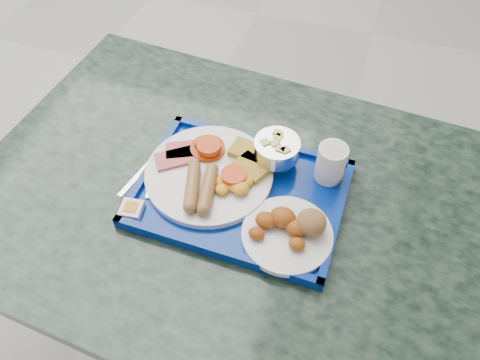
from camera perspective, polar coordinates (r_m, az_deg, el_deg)
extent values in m
plane|color=gray|center=(2.61, -17.07, 13.83)|extent=(6.00, 6.00, 0.00)
cylinder|color=gray|center=(1.60, 0.61, -17.62)|extent=(0.54, 0.54, 0.03)
cylinder|color=gray|center=(1.28, 0.74, -12.12)|extent=(0.11, 0.11, 0.66)
cube|color=black|center=(0.98, 0.95, -3.00)|extent=(1.23, 0.87, 0.04)
cube|color=navy|center=(0.96, 0.00, -1.74)|extent=(0.42, 0.32, 0.01)
cube|color=navy|center=(1.04, 2.64, 4.74)|extent=(0.42, 0.03, 0.01)
cube|color=navy|center=(0.88, -3.16, -8.45)|extent=(0.42, 0.03, 0.01)
cube|color=navy|center=(0.93, 11.77, -4.49)|extent=(0.02, 0.31, 0.01)
cube|color=navy|center=(1.01, -10.82, 1.72)|extent=(0.02, 0.31, 0.01)
cylinder|color=silver|center=(0.98, -3.78, 0.77)|extent=(0.27, 0.27, 0.01)
cube|color=#D3545C|center=(1.01, -6.46, 3.69)|extent=(0.10, 0.08, 0.01)
cube|color=#D3545C|center=(1.00, -7.73, 2.69)|extent=(0.10, 0.09, 0.01)
cylinder|color=#B13407|center=(1.01, -3.97, 3.87)|extent=(0.07, 0.07, 0.01)
sphere|color=#B13407|center=(1.01, -4.64, 4.40)|extent=(0.01, 0.01, 0.01)
sphere|color=#B13407|center=(1.01, -3.48, 4.14)|extent=(0.01, 0.01, 0.01)
sphere|color=#B13407|center=(1.00, -3.12, 3.83)|extent=(0.01, 0.01, 0.01)
sphere|color=#B13407|center=(1.01, -3.42, 4.30)|extent=(0.01, 0.01, 0.01)
sphere|color=#B13407|center=(1.00, -2.69, 3.88)|extent=(0.01, 0.01, 0.01)
sphere|color=#B13407|center=(1.01, -2.70, 4.78)|extent=(0.01, 0.01, 0.01)
sphere|color=#B13407|center=(0.99, -3.92, 2.98)|extent=(0.01, 0.01, 0.01)
sphere|color=#B13407|center=(1.01, -5.28, 4.26)|extent=(0.01, 0.01, 0.01)
sphere|color=#B13407|center=(1.00, -2.59, 3.97)|extent=(0.01, 0.01, 0.01)
sphere|color=#B13407|center=(0.99, -4.68, 3.23)|extent=(0.01, 0.01, 0.01)
sphere|color=#B13407|center=(1.01, -5.08, 4.01)|extent=(0.01, 0.01, 0.01)
cube|color=#B9902E|center=(1.00, 0.89, 3.55)|extent=(0.08, 0.06, 0.01)
cube|color=#B9902E|center=(0.97, 1.39, 1.57)|extent=(0.09, 0.08, 0.01)
cylinder|color=brown|center=(0.94, -5.85, -0.73)|extent=(0.05, 0.11, 0.03)
cylinder|color=brown|center=(0.93, -3.94, -1.02)|extent=(0.04, 0.10, 0.03)
ellipsoid|color=gold|center=(0.93, -0.01, -0.92)|extent=(0.04, 0.04, 0.02)
ellipsoid|color=gold|center=(0.93, -0.12, -0.83)|extent=(0.04, 0.04, 0.02)
ellipsoid|color=gold|center=(0.95, -2.47, -0.16)|extent=(0.02, 0.02, 0.01)
ellipsoid|color=gold|center=(0.96, -0.98, 0.72)|extent=(0.03, 0.03, 0.02)
ellipsoid|color=gold|center=(0.93, -2.21, -1.13)|extent=(0.03, 0.03, 0.02)
ellipsoid|color=gold|center=(0.94, -1.04, -0.71)|extent=(0.03, 0.03, 0.02)
ellipsoid|color=gold|center=(0.95, -0.70, 0.62)|extent=(0.03, 0.03, 0.02)
ellipsoid|color=gold|center=(0.94, 0.80, -0.17)|extent=(0.03, 0.03, 0.02)
cylinder|color=#BD2605|center=(1.00, -3.83, 4.08)|extent=(0.05, 0.05, 0.01)
cylinder|color=#BD2605|center=(0.94, -0.78, 0.53)|extent=(0.05, 0.05, 0.01)
cylinder|color=silver|center=(0.90, 5.75, -6.66)|extent=(0.17, 0.17, 0.01)
ellipsoid|color=#9A4712|center=(0.87, 6.93, -7.76)|extent=(0.03, 0.03, 0.02)
ellipsoid|color=#9A4712|center=(0.88, 6.86, -5.84)|extent=(0.04, 0.03, 0.03)
ellipsoid|color=#9A4712|center=(0.89, 5.24, -4.55)|extent=(0.05, 0.04, 0.03)
ellipsoid|color=#9A4712|center=(0.89, 3.15, -4.89)|extent=(0.04, 0.03, 0.03)
ellipsoid|color=#9A4712|center=(0.88, 2.03, -6.50)|extent=(0.03, 0.03, 0.02)
ellipsoid|color=brown|center=(0.88, 8.70, -5.11)|extent=(0.06, 0.06, 0.04)
cylinder|color=#BABABC|center=(1.01, 4.37, 2.24)|extent=(0.06, 0.06, 0.01)
cylinder|color=#BABABC|center=(1.00, 4.41, 2.72)|extent=(0.02, 0.02, 0.02)
cylinder|color=#BABABC|center=(0.98, 4.51, 3.84)|extent=(0.10, 0.10, 0.04)
cube|color=#FAFF61|center=(0.96, 3.06, 4.44)|extent=(0.02, 0.02, 0.01)
cube|color=#FAFF61|center=(0.98, 4.62, 5.53)|extent=(0.02, 0.02, 0.01)
cube|color=#FAFF61|center=(0.96, 4.21, 4.34)|extent=(0.02, 0.02, 0.01)
cube|color=#FAFF61|center=(0.95, 5.56, 3.48)|extent=(0.02, 0.02, 0.01)
cube|color=#FAFF61|center=(0.95, 4.93, 3.60)|extent=(0.02, 0.02, 0.01)
cube|color=#FAFF61|center=(0.98, 4.69, 5.04)|extent=(0.02, 0.02, 0.01)
cylinder|color=white|center=(0.97, 11.01, 2.06)|extent=(0.06, 0.06, 0.08)
cylinder|color=orange|center=(0.94, 11.35, 3.55)|extent=(0.05, 0.05, 0.01)
cube|color=#BABABC|center=(1.00, -10.51, 0.84)|extent=(0.04, 0.13, 0.00)
ellipsoid|color=#BABABC|center=(1.04, -7.56, 4.10)|extent=(0.04, 0.05, 0.01)
cube|color=#BABABC|center=(1.01, -11.74, 1.15)|extent=(0.04, 0.16, 0.00)
cube|color=white|center=(0.95, -13.10, -3.49)|extent=(0.05, 0.05, 0.01)
cube|color=orange|center=(0.94, -13.19, -3.20)|extent=(0.03, 0.03, 0.00)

